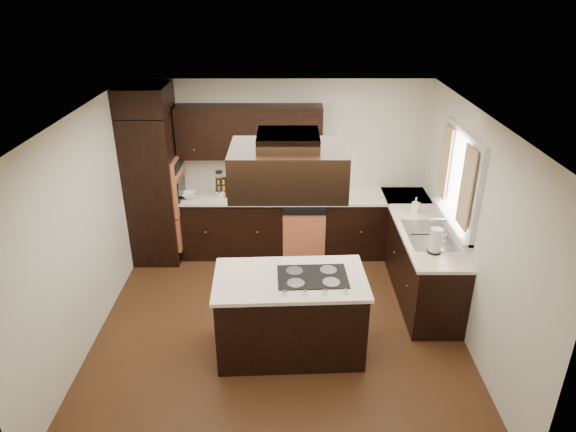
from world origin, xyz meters
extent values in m
cube|color=brown|center=(0.00, 0.00, -0.01)|extent=(4.20, 4.20, 0.02)
cube|color=white|center=(0.00, 0.00, 2.51)|extent=(4.20, 4.20, 0.02)
cube|color=beige|center=(0.00, 2.11, 1.25)|extent=(4.20, 0.02, 2.50)
cube|color=beige|center=(0.00, -2.11, 1.25)|extent=(4.20, 0.02, 2.50)
cube|color=beige|center=(-2.11, 0.00, 1.25)|extent=(0.02, 4.20, 2.50)
cube|color=beige|center=(2.11, 0.00, 1.25)|extent=(0.02, 4.20, 2.50)
cube|color=black|center=(-1.78, 1.71, 1.06)|extent=(0.65, 0.75, 2.12)
cube|color=#DD784E|center=(-1.43, 1.71, 1.12)|extent=(0.05, 0.62, 0.78)
cube|color=black|center=(0.03, 1.80, 0.44)|extent=(2.93, 0.60, 0.88)
cube|color=black|center=(1.80, 0.90, 0.44)|extent=(0.60, 2.40, 0.88)
cube|color=white|center=(0.03, 1.79, 0.90)|extent=(2.93, 0.63, 0.04)
cube|color=white|center=(1.79, 0.90, 0.90)|extent=(0.63, 2.40, 0.04)
cube|color=black|center=(-0.43, 1.93, 1.81)|extent=(2.00, 0.34, 0.72)
cube|color=#DD784E|center=(0.33, 1.50, 0.40)|extent=(0.60, 0.05, 0.72)
cube|color=silver|center=(2.07, 0.55, 1.65)|extent=(0.06, 1.32, 1.12)
cube|color=white|center=(2.10, 0.55, 1.65)|extent=(0.00, 1.20, 1.00)
cube|color=beige|center=(2.01, 0.13, 1.70)|extent=(0.02, 0.34, 0.90)
cube|color=beige|center=(2.01, 0.97, 1.70)|extent=(0.02, 0.34, 0.90)
cube|color=silver|center=(1.80, 0.55, 0.92)|extent=(0.52, 0.84, 0.01)
cube|color=black|center=(0.12, -0.42, 0.44)|extent=(1.57, 0.90, 0.88)
cube|color=white|center=(0.12, -0.42, 0.90)|extent=(1.63, 0.96, 0.04)
cube|color=black|center=(0.35, -0.41, 0.93)|extent=(0.75, 0.51, 0.01)
cube|color=black|center=(0.10, -0.55, 2.16)|extent=(1.05, 0.72, 0.42)
cube|color=black|center=(0.10, -0.55, 2.44)|extent=(0.55, 0.50, 0.13)
cylinder|color=silver|center=(-0.86, 1.74, 0.97)|extent=(0.15, 0.15, 0.10)
cone|color=silver|center=(-0.86, 1.74, 1.15)|extent=(0.13, 0.13, 0.26)
cube|color=black|center=(-0.73, 1.75, 1.06)|extent=(0.35, 0.14, 0.28)
imported|color=silver|center=(-1.28, 1.72, 0.95)|extent=(0.34, 0.34, 0.07)
imported|color=silver|center=(1.78, 1.20, 1.03)|extent=(0.13, 0.13, 0.21)
cylinder|color=silver|center=(1.75, 0.12, 1.07)|extent=(0.16, 0.16, 0.30)
camera|label=1|loc=(0.10, -4.96, 3.75)|focal=32.00mm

